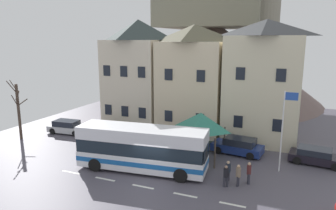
# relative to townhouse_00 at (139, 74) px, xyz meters

# --- Properties ---
(ground_plane) EXTENTS (40.00, 60.00, 0.07)m
(ground_plane) POSITION_rel_townhouse_00_xyz_m (7.44, -12.27, -5.92)
(ground_plane) COLOR #4E4A56
(townhouse_00) EXTENTS (6.12, 6.60, 11.79)m
(townhouse_00) POSITION_rel_townhouse_00_xyz_m (0.00, 0.00, 0.00)
(townhouse_00) COLOR beige
(townhouse_00) RESTS_ON ground_plane
(townhouse_01) EXTENTS (6.44, 5.91, 11.16)m
(townhouse_01) POSITION_rel_townhouse_00_xyz_m (6.56, -0.35, -0.31)
(townhouse_01) COLOR beige
(townhouse_01) RESTS_ON ground_plane
(townhouse_02) EXTENTS (6.71, 6.74, 11.52)m
(townhouse_02) POSITION_rel_townhouse_00_xyz_m (13.45, 0.07, -0.13)
(townhouse_02) COLOR beige
(townhouse_02) RESTS_ON ground_plane
(hilltop_castle) EXTENTS (32.96, 32.96, 19.59)m
(hilltop_castle) POSITION_rel_townhouse_00_xyz_m (3.96, 18.02, 1.12)
(hilltop_castle) COLOR #675450
(hilltop_castle) RESTS_ON ground_plane
(transit_bus) EXTENTS (9.93, 3.65, 3.31)m
(transit_bus) POSITION_rel_townhouse_00_xyz_m (6.13, -11.26, -4.23)
(transit_bus) COLOR white
(transit_bus) RESTS_ON ground_plane
(bus_shelter) EXTENTS (3.60, 3.60, 3.86)m
(bus_shelter) POSITION_rel_townhouse_00_xyz_m (9.43, -7.22, -2.78)
(bus_shelter) COLOR #473D33
(bus_shelter) RESTS_ON ground_plane
(parked_car_00) EXTENTS (4.46, 2.44, 1.41)m
(parked_car_00) POSITION_rel_townhouse_00_xyz_m (12.15, -5.01, -5.21)
(parked_car_00) COLOR navy
(parked_car_00) RESTS_ON ground_plane
(parked_car_01) EXTENTS (4.27, 2.11, 1.36)m
(parked_car_01) POSITION_rel_townhouse_00_xyz_m (-5.42, -5.88, -5.23)
(parked_car_01) COLOR silver
(parked_car_01) RESTS_ON ground_plane
(parked_car_02) EXTENTS (4.28, 2.30, 1.26)m
(parked_car_02) POSITION_rel_townhouse_00_xyz_m (18.28, -4.87, -5.27)
(parked_car_02) COLOR black
(parked_car_02) RESTS_ON ground_plane
(parked_car_03) EXTENTS (3.98, 2.18, 1.35)m
(parked_car_03) POSITION_rel_townhouse_00_xyz_m (-0.35, -5.40, -5.24)
(parked_car_03) COLOR black
(parked_car_03) RESTS_ON ground_plane
(pedestrian_00) EXTENTS (0.36, 0.36, 1.49)m
(pedestrian_00) POSITION_rel_townhouse_00_xyz_m (12.48, -10.67, -5.00)
(pedestrian_00) COLOR #2D2D38
(pedestrian_00) RESTS_ON ground_plane
(pedestrian_01) EXTENTS (0.35, 0.34, 1.52)m
(pedestrian_01) POSITION_rel_townhouse_00_xyz_m (12.54, -11.59, -5.07)
(pedestrian_01) COLOR #2D2D38
(pedestrian_01) RESTS_ON ground_plane
(pedestrian_02) EXTENTS (0.29, 0.34, 1.55)m
(pedestrian_02) POSITION_rel_townhouse_00_xyz_m (13.88, -10.53, -5.08)
(pedestrian_02) COLOR #2D2D38
(pedestrian_02) RESTS_ON ground_plane
(pedestrian_03) EXTENTS (0.32, 0.35, 1.52)m
(pedestrian_03) POSITION_rel_townhouse_00_xyz_m (13.28, -11.14, -5.05)
(pedestrian_03) COLOR #2D2D38
(pedestrian_03) RESTS_ON ground_plane
(public_bench) EXTENTS (1.70, 0.48, 0.87)m
(public_bench) POSITION_rel_townhouse_00_xyz_m (9.56, -5.32, -5.42)
(public_bench) COLOR #33473D
(public_bench) RESTS_ON ground_plane
(flagpole) EXTENTS (0.95, 0.10, 6.09)m
(flagpole) POSITION_rel_townhouse_00_xyz_m (15.77, -7.57, -2.31)
(flagpole) COLOR silver
(flagpole) RESTS_ON ground_plane
(bare_tree_00) EXTENTS (1.21, 1.90, 5.90)m
(bare_tree_00) POSITION_rel_townhouse_00_xyz_m (-8.42, -9.21, -2.97)
(bare_tree_00) COLOR #47382D
(bare_tree_00) RESTS_ON ground_plane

